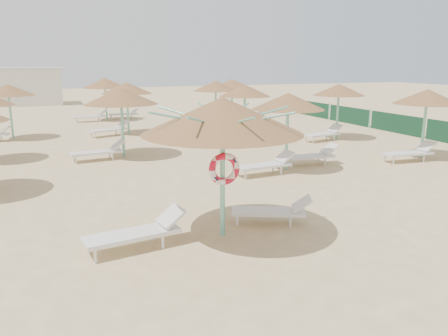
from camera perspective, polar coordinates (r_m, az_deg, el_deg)
name	(u,v)px	position (r m, az deg, el deg)	size (l,w,h in m)	color
ground	(218,238)	(9.45, -0.84, -9.11)	(120.00, 120.00, 0.00)	#D5BA82
main_palapa	(222,116)	(8.92, -0.21, 6.80)	(3.33, 3.33, 2.98)	#6EC0A5
lounger_main_a	(139,232)	(9.00, -11.09, -8.16)	(2.10, 0.89, 0.74)	silver
lounger_main_b	(274,210)	(10.22, 6.52, -5.53)	(1.89, 1.26, 0.66)	silver
palapa_field	(173,92)	(20.70, -6.73, 9.78)	(19.30, 19.10, 2.72)	#6EC0A5
service_hut	(13,86)	(43.30, -25.87, 9.59)	(8.40, 4.40, 3.25)	silver
windbreak_fence	(397,123)	(25.10, 21.61, 5.43)	(0.08, 19.84, 1.10)	#194D35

